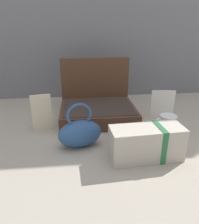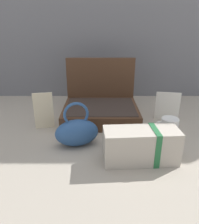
{
  "view_description": "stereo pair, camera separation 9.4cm",
  "coord_description": "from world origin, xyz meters",
  "px_view_note": "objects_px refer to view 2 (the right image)",
  "views": [
    {
      "loc": [
        -0.08,
        -0.88,
        0.47
      ],
      "look_at": [
        0.01,
        -0.02,
        0.11
      ],
      "focal_mm": 34.42,
      "sensor_mm": 36.0,
      "label": 1
    },
    {
      "loc": [
        0.01,
        -0.89,
        0.47
      ],
      "look_at": [
        0.01,
        -0.02,
        0.11
      ],
      "focal_mm": 34.42,
      "sensor_mm": 36.0,
      "label": 2
    }
  ],
  "objects_px": {
    "coffee_mug": "(170,127)",
    "open_suitcase": "(101,105)",
    "teal_pouch_handbag": "(78,132)",
    "info_card_left": "(45,111)",
    "poster_card_right": "(168,106)",
    "cream_toiletry_bag": "(142,146)"
  },
  "relations": [
    {
      "from": "coffee_mug",
      "to": "info_card_left",
      "type": "xyz_separation_m",
      "value": [
        -0.57,
        0.08,
        0.05
      ]
    },
    {
      "from": "coffee_mug",
      "to": "info_card_left",
      "type": "height_order",
      "value": "info_card_left"
    },
    {
      "from": "open_suitcase",
      "to": "teal_pouch_handbag",
      "type": "xyz_separation_m",
      "value": [
        -0.1,
        -0.3,
        -0.0
      ]
    },
    {
      "from": "teal_pouch_handbag",
      "to": "cream_toiletry_bag",
      "type": "height_order",
      "value": "teal_pouch_handbag"
    },
    {
      "from": "teal_pouch_handbag",
      "to": "coffee_mug",
      "type": "bearing_deg",
      "value": 11.84
    },
    {
      "from": "open_suitcase",
      "to": "teal_pouch_handbag",
      "type": "distance_m",
      "value": 0.31
    },
    {
      "from": "open_suitcase",
      "to": "info_card_left",
      "type": "height_order",
      "value": "open_suitcase"
    },
    {
      "from": "cream_toiletry_bag",
      "to": "coffee_mug",
      "type": "bearing_deg",
      "value": 50.84
    },
    {
      "from": "teal_pouch_handbag",
      "to": "info_card_left",
      "type": "xyz_separation_m",
      "value": [
        -0.17,
        0.16,
        0.03
      ]
    },
    {
      "from": "teal_pouch_handbag",
      "to": "poster_card_right",
      "type": "xyz_separation_m",
      "value": [
        0.44,
        0.26,
        0.01
      ]
    },
    {
      "from": "coffee_mug",
      "to": "poster_card_right",
      "type": "bearing_deg",
      "value": 77.07
    },
    {
      "from": "poster_card_right",
      "to": "coffee_mug",
      "type": "bearing_deg",
      "value": -93.34
    },
    {
      "from": "coffee_mug",
      "to": "poster_card_right",
      "type": "xyz_separation_m",
      "value": [
        0.04,
        0.17,
        0.03
      ]
    },
    {
      "from": "coffee_mug",
      "to": "poster_card_right",
      "type": "height_order",
      "value": "poster_card_right"
    },
    {
      "from": "poster_card_right",
      "to": "cream_toiletry_bag",
      "type": "bearing_deg",
      "value": -108.84
    },
    {
      "from": "teal_pouch_handbag",
      "to": "poster_card_right",
      "type": "height_order",
      "value": "teal_pouch_handbag"
    },
    {
      "from": "open_suitcase",
      "to": "info_card_left",
      "type": "distance_m",
      "value": 0.3
    },
    {
      "from": "open_suitcase",
      "to": "poster_card_right",
      "type": "relative_size",
      "value": 2.55
    },
    {
      "from": "cream_toiletry_bag",
      "to": "coffee_mug",
      "type": "relative_size",
      "value": 2.5
    },
    {
      "from": "coffee_mug",
      "to": "open_suitcase",
      "type": "bearing_deg",
      "value": 145.02
    },
    {
      "from": "info_card_left",
      "to": "poster_card_right",
      "type": "bearing_deg",
      "value": -2.14
    },
    {
      "from": "open_suitcase",
      "to": "teal_pouch_handbag",
      "type": "relative_size",
      "value": 1.97
    }
  ]
}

